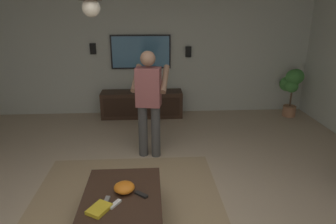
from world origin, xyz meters
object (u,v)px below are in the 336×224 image
Objects in this scene: media_console at (142,104)px; potted_plant_tall at (292,84)px; tv at (141,52)px; person_standing at (149,98)px; vase_round at (139,87)px; coffee_table at (123,201)px; remote_white at (115,204)px; wall_speaker_right at (93,49)px; wall_speaker_left at (188,52)px; book at (99,209)px; remote_grey at (106,201)px; bowl at (124,187)px; remote_black at (141,194)px.

potted_plant_tall is (-0.20, -3.13, 0.45)m from media_console.
tv is 0.76× the size of person_standing.
coffee_table is at bearing 178.54° from vase_round.
vase_round reaches higher than coffee_table.
wall_speaker_right is (3.91, 0.81, 1.00)m from remote_white.
wall_speaker_left is (0.01, -1.00, -0.01)m from tv.
vase_round is (-0.28, 0.04, -0.68)m from tv.
tv is 8.32× the size of remote_white.
tv reaches higher than coffee_table.
book is at bearing 176.72° from person_standing.
person_standing reaches higher than wall_speaker_left.
coffee_table is at bearing 144.33° from remote_grey.
bowl is at bearing -178.58° from person_standing.
tv reaches higher than person_standing.
person_standing is at bearing 118.58° from potted_plant_tall.
tv is 5.75× the size of bowl.
potted_plant_tall reaches higher than media_console.
person_standing is at bearing -52.98° from remote_black.
media_console is at bearing 0.00° from tv.
potted_plant_tall is at bearing 166.48° from book.
remote_black is (-1.69, 0.09, -0.52)m from person_standing.
remote_white is at bearing 70.06° from remote_black.
bowl is at bearing -166.56° from wall_speaker_right.
person_standing reaches higher than remote_black.
book is at bearing -27.76° from remote_white.
wall_speaker_left is (0.29, -1.04, 0.68)m from vase_round.
wall_speaker_right reaches higher than potted_plant_tall.
tv is 3.78m from bowl.
book is (-3.98, 0.32, -0.93)m from tv.
coffee_table is 3.44m from vase_round.
potted_plant_tall reaches higher than book.
tv is 2.11m from person_standing.
potted_plant_tall is at bearing -96.32° from wall_speaker_right.
book is (-1.91, 0.48, -0.51)m from person_standing.
vase_round is 1.00× the size of wall_speaker_right.
media_console reaches higher than book.
bowl reaches higher than book.
wall_speaker_right reaches higher than remote_grey.
person_standing is (1.64, -0.29, 0.64)m from coffee_table.
remote_black is at bearing 112.99° from remote_grey.
bowl reaches higher than remote_grey.
wall_speaker_right is at bearing -104.42° from media_console.
person_standing is at bearing 4.43° from tv.
remote_grey is 4.17m from wall_speaker_left.
remote_black is (-3.31, 3.06, -0.31)m from potted_plant_tall.
book is at bearing -4.59° from tv.
coffee_table is 6.67× the size of remote_white.
media_console is 3.44m from bowl.
coffee_table is 1.78m from person_standing.
book is (-0.08, 0.14, 0.01)m from remote_white.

